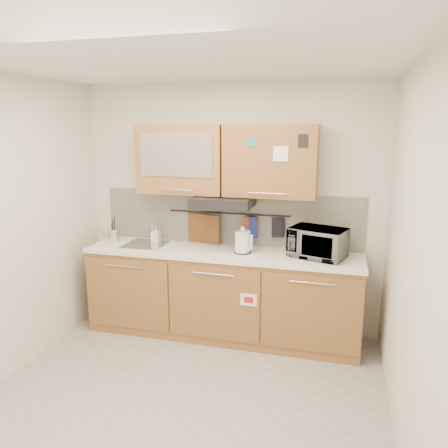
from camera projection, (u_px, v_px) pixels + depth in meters
The scene contains 21 objects.
floor at pixel (183, 400), 3.52m from camera, with size 3.20×3.20×0.00m, color #9E9993.
ceiling at pixel (175, 60), 2.95m from camera, with size 3.20×3.20×0.00m, color white.
wall_back at pixel (229, 209), 4.65m from camera, with size 3.20×3.20×0.00m, color silver.
wall_left at pixel (0, 231), 3.64m from camera, with size 3.00×3.00×0.00m, color silver.
wall_right at pixel (411, 261), 2.83m from camera, with size 3.00×3.00×0.00m, color silver.
base_cabinet at pixel (222, 298), 4.56m from camera, with size 2.80×0.64×0.88m.
countertop at pixel (222, 253), 4.45m from camera, with size 2.82×0.62×0.04m, color white.
backsplash at pixel (229, 218), 4.66m from camera, with size 2.80×0.02×0.56m, color silver.
upper_cabinets at pixel (225, 160), 4.37m from camera, with size 1.82×0.37×0.70m.
range_hood at pixel (223, 201), 4.39m from camera, with size 0.60×0.46×0.10m, color black.
sink at pixel (146, 244), 4.67m from camera, with size 0.42×0.40×0.26m.
utensil_rail at pixel (228, 213), 4.61m from camera, with size 0.02×0.02×1.30m, color black.
utensil_crock at pixel (114, 235), 4.79m from camera, with size 0.15×0.15×0.29m.
kettle at pixel (243, 242), 4.35m from camera, with size 0.20×0.19×0.27m.
toaster at pixel (300, 247), 4.27m from camera, with size 0.25×0.20×0.17m.
microwave at pixel (318, 243), 4.21m from camera, with size 0.52×0.35×0.29m, color #999999.
soap_bottle at pixel (156, 234), 4.74m from camera, with size 0.08×0.08×0.18m, color #999999.
cutting_board at pixel (204, 235), 4.72m from camera, with size 0.38×0.03×0.47m, color brown.
oven_mitt at pixel (251, 227), 4.56m from camera, with size 0.13×0.03×0.22m, color navy.
dark_pouch at pixel (278, 228), 4.49m from camera, with size 0.13×0.04×0.20m, color black.
pot_holder at pixel (251, 225), 4.56m from camera, with size 0.15×0.02×0.18m, color red.
Camera 1 is at (1.13, -2.93, 2.15)m, focal length 35.00 mm.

